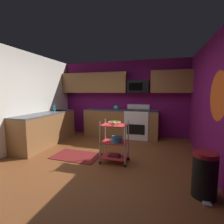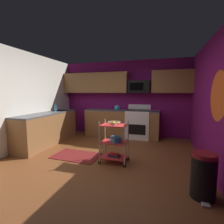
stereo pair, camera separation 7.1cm
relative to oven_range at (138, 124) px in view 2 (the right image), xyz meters
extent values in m
cube|color=brown|center=(-0.56, -2.10, -0.50)|extent=(4.40, 4.80, 0.04)
cube|color=#6B1156|center=(-0.56, 0.33, 0.82)|extent=(4.52, 0.06, 2.60)
cube|color=silver|center=(-2.79, -2.10, 0.82)|extent=(0.06, 4.80, 2.60)
cube|color=#6B1156|center=(1.67, -2.10, 0.82)|extent=(0.06, 4.80, 2.60)
cylinder|color=#E5591E|center=(1.64, -2.23, 0.97)|extent=(0.00, 0.86, 0.86)
cube|color=brown|center=(-0.56, 0.00, -0.04)|extent=(2.48, 0.60, 0.88)
cube|color=#4C4C51|center=(-0.56, 0.00, 0.42)|extent=(2.48, 0.60, 0.04)
cube|color=brown|center=(-2.46, -1.40, -0.04)|extent=(0.60, 2.19, 0.88)
cube|color=#4C4C51|center=(-2.46, -1.40, 0.42)|extent=(0.60, 2.19, 0.04)
cube|color=#B7BABC|center=(-2.46, -0.75, 0.36)|extent=(0.44, 0.36, 0.16)
cube|color=white|center=(0.00, 0.00, -0.02)|extent=(0.76, 0.64, 0.92)
cube|color=black|center=(0.00, -0.33, -0.13)|extent=(0.56, 0.01, 0.32)
cube|color=white|center=(0.00, 0.29, 0.53)|extent=(0.76, 0.06, 0.18)
cube|color=black|center=(0.00, 0.00, 0.45)|extent=(0.72, 0.60, 0.02)
cube|color=brown|center=(-1.58, 0.13, 1.37)|extent=(2.36, 0.33, 0.70)
cube|color=brown|center=(1.02, 0.13, 1.37)|extent=(1.24, 0.33, 0.70)
cube|color=black|center=(0.00, 0.11, 1.22)|extent=(0.70, 0.38, 0.40)
cube|color=black|center=(-0.06, -0.09, 1.22)|extent=(0.44, 0.01, 0.24)
cylinder|color=silver|center=(-0.49, -2.29, 0.00)|extent=(0.02, 0.02, 0.88)
cylinder|color=black|center=(-0.49, -2.29, -0.44)|extent=(0.07, 0.02, 0.07)
cylinder|color=silver|center=(0.05, -2.29, 0.00)|extent=(0.02, 0.02, 0.88)
cylinder|color=black|center=(0.05, -2.29, -0.44)|extent=(0.07, 0.02, 0.07)
cylinder|color=silver|center=(-0.49, -1.93, 0.00)|extent=(0.02, 0.02, 0.88)
cylinder|color=black|center=(-0.49, -1.93, -0.44)|extent=(0.07, 0.02, 0.07)
cylinder|color=silver|center=(0.05, -1.93, 0.00)|extent=(0.02, 0.02, 0.88)
cylinder|color=black|center=(0.05, -1.93, -0.44)|extent=(0.07, 0.02, 0.07)
cube|color=red|center=(-0.22, -2.11, -0.36)|extent=(0.54, 0.36, 0.02)
cube|color=red|center=(-0.22, -2.11, -0.03)|extent=(0.54, 0.36, 0.02)
cube|color=red|center=(-0.22, -2.11, 0.34)|extent=(0.54, 0.36, 0.02)
torus|color=silver|center=(-0.22, -2.11, 0.41)|extent=(0.27, 0.27, 0.01)
cylinder|color=silver|center=(-0.22, -2.11, 0.36)|extent=(0.12, 0.12, 0.02)
ellipsoid|color=yellow|center=(-0.17, -2.10, 0.40)|extent=(0.17, 0.09, 0.04)
ellipsoid|color=yellow|center=(-0.23, -2.07, 0.40)|extent=(0.09, 0.17, 0.04)
ellipsoid|color=yellow|center=(-0.27, -2.13, 0.40)|extent=(0.17, 0.09, 0.04)
ellipsoid|color=yellow|center=(-0.20, -2.16, 0.40)|extent=(0.09, 0.17, 0.04)
cylinder|color=#338CBF|center=(-0.18, -2.11, 0.04)|extent=(0.24, 0.24, 0.11)
torus|color=#338CBF|center=(-0.18, -2.11, 0.09)|extent=(0.25, 0.25, 0.01)
cube|color=#1E4C8C|center=(-0.22, -2.11, -0.33)|extent=(0.26, 0.15, 0.04)
cube|color=#B22626|center=(-0.22, -2.11, -0.30)|extent=(0.19, 0.15, 0.03)
sphere|color=teal|center=(-0.72, 0.00, 0.51)|extent=(0.18, 0.18, 0.18)
sphere|color=black|center=(-0.72, 0.00, 0.60)|extent=(0.03, 0.03, 0.03)
cone|color=teal|center=(-0.64, 0.00, 0.53)|extent=(0.09, 0.04, 0.06)
torus|color=black|center=(-0.72, 0.00, 0.63)|extent=(0.12, 0.01, 0.12)
cylinder|color=#2D8CBF|center=(-2.51, -0.94, 0.54)|extent=(0.06, 0.06, 0.20)
cylinder|color=black|center=(1.34, -2.90, -0.18)|extent=(0.34, 0.34, 0.60)
cylinder|color=maroon|center=(1.34, -2.90, 0.15)|extent=(0.33, 0.33, 0.06)
cube|color=#B2B2B7|center=(1.34, -3.11, -0.46)|extent=(0.10, 0.08, 0.03)
cube|color=maroon|center=(-1.18, -2.03, -0.47)|extent=(1.13, 0.75, 0.01)
camera|label=1|loc=(0.66, -5.44, 1.03)|focal=26.44mm
camera|label=2|loc=(0.73, -5.42, 1.03)|focal=26.44mm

